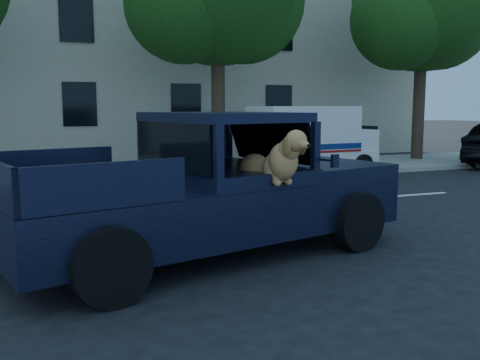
{
  "coord_description": "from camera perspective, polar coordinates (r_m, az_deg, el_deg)",
  "views": [
    {
      "loc": [
        -0.64,
        -6.93,
        2.12
      ],
      "look_at": [
        1.98,
        -0.16,
        1.12
      ],
      "focal_mm": 40.0,
      "sensor_mm": 36.0,
      "label": 1
    }
  ],
  "objects": [
    {
      "name": "pickup_truck",
      "position": [
        7.59,
        -4.02,
        -3.04
      ],
      "size": [
        6.06,
        3.62,
        2.04
      ],
      "rotation": [
        0.0,
        0.0,
        0.25
      ],
      "color": "black",
      "rests_on": "ground"
    },
    {
      "name": "mail_truck",
      "position": [
        16.92,
        7.47,
        3.75
      ],
      "size": [
        4.03,
        2.29,
        2.13
      ],
      "rotation": [
        0.0,
        0.0,
        0.09
      ],
      "color": "silver",
      "rests_on": "ground"
    },
    {
      "name": "street_tree_right",
      "position": [
        21.77,
        18.99,
        16.94
      ],
      "size": [
        6.0,
        5.2,
        8.6
      ],
      "color": "#332619",
      "rests_on": "ground"
    },
    {
      "name": "building_main",
      "position": [
        23.83,
        -12.62,
        13.41
      ],
      "size": [
        26.0,
        6.0,
        9.0
      ],
      "primitive_type": "cube",
      "color": "beige",
      "rests_on": "ground"
    },
    {
      "name": "ground",
      "position": [
        7.27,
        -15.37,
        -9.39
      ],
      "size": [
        120.0,
        120.0,
        0.0
      ],
      "primitive_type": "plane",
      "color": "black",
      "rests_on": "ground"
    },
    {
      "name": "far_sidewalk",
      "position": [
        16.27,
        -18.73,
        0.22
      ],
      "size": [
        60.0,
        4.0,
        0.15
      ],
      "primitive_type": "cube",
      "color": "gray",
      "rests_on": "ground"
    },
    {
      "name": "lane_stripes",
      "position": [
        10.87,
        -6.7,
        -3.42
      ],
      "size": [
        21.6,
        0.14,
        0.01
      ],
      "primitive_type": null,
      "color": "silver",
      "rests_on": "ground"
    }
  ]
}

